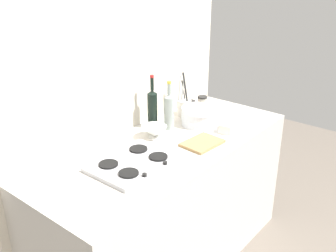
# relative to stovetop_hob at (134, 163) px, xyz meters

# --- Properties ---
(counter_block) EXTENTS (1.80, 0.70, 0.90)m
(counter_block) POSITION_rel_stovetop_hob_xyz_m (0.32, 0.02, -0.46)
(counter_block) COLOR beige
(counter_block) RESTS_ON ground
(backsplash_panel) EXTENTS (1.90, 0.06, 2.34)m
(backsplash_panel) POSITION_rel_stovetop_hob_xyz_m (0.32, 0.40, 0.26)
(backsplash_panel) COLOR beige
(backsplash_panel) RESTS_ON ground
(stovetop_hob) EXTENTS (0.47, 0.33, 0.04)m
(stovetop_hob) POSITION_rel_stovetop_hob_xyz_m (0.00, 0.00, 0.00)
(stovetop_hob) COLOR #B2B2B7
(stovetop_hob) RESTS_ON counter_block
(plate_stack) EXTENTS (0.24, 0.24, 0.12)m
(plate_stack) POSITION_rel_stovetop_hob_xyz_m (0.69, 0.06, 0.05)
(plate_stack) COLOR white
(plate_stack) RESTS_ON counter_block
(wine_bottle_leftmost) EXTENTS (0.07, 0.07, 0.33)m
(wine_bottle_leftmost) POSITION_rel_stovetop_hob_xyz_m (0.51, 0.17, 0.11)
(wine_bottle_leftmost) COLOR gray
(wine_bottle_leftmost) RESTS_ON counter_block
(wine_bottle_mid_left) EXTENTS (0.07, 0.07, 0.36)m
(wine_bottle_mid_left) POSITION_rel_stovetop_hob_xyz_m (0.46, 0.26, 0.12)
(wine_bottle_mid_left) COLOR black
(wine_bottle_mid_left) RESTS_ON counter_block
(mixing_bowl) EXTENTS (0.16, 0.16, 0.08)m
(mixing_bowl) POSITION_rel_stovetop_hob_xyz_m (0.33, 0.14, 0.03)
(mixing_bowl) COLOR white
(mixing_bowl) RESTS_ON counter_block
(butter_dish) EXTENTS (0.15, 0.11, 0.06)m
(butter_dish) POSITION_rel_stovetop_hob_xyz_m (0.72, -0.16, 0.02)
(butter_dish) COLOR white
(butter_dish) RESTS_ON counter_block
(utensil_crock) EXTENTS (0.10, 0.10, 0.32)m
(utensil_crock) POSITION_rel_stovetop_hob_xyz_m (0.77, 0.24, 0.05)
(utensil_crock) COLOR silver
(utensil_crock) RESTS_ON counter_block
(condiment_jar_front) EXTENTS (0.07, 0.07, 0.10)m
(condiment_jar_front) POSITION_rel_stovetop_hob_xyz_m (0.94, 0.20, 0.04)
(condiment_jar_front) COLOR #9E998C
(condiment_jar_front) RESTS_ON counter_block
(condiment_jar_rear) EXTENTS (0.06, 0.06, 0.07)m
(condiment_jar_rear) POSITION_rel_stovetop_hob_xyz_m (0.89, 0.27, 0.02)
(condiment_jar_rear) COLOR #C64C2D
(condiment_jar_rear) RESTS_ON counter_block
(cutting_board) EXTENTS (0.25, 0.19, 0.02)m
(cutting_board) POSITION_rel_stovetop_hob_xyz_m (0.45, -0.14, -0.00)
(cutting_board) COLOR #9E7A4C
(cutting_board) RESTS_ON counter_block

